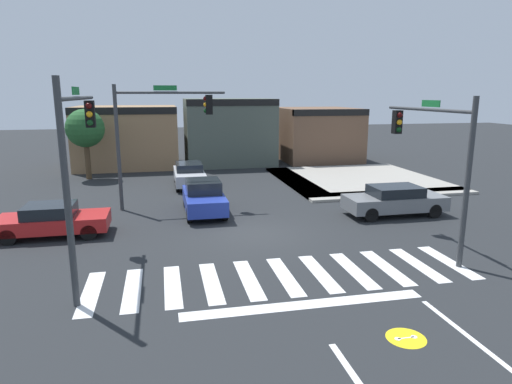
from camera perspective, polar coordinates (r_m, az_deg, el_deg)
name	(u,v)px	position (r m, az deg, el deg)	size (l,w,h in m)	color
ground_plane	(255,233)	(18.41, -0.08, -5.31)	(120.00, 120.00, 0.00)	#232628
crosswalk_near	(285,276)	(14.31, 3.72, -10.69)	(12.14, 3.08, 0.01)	silver
bike_detector_marking	(406,338)	(11.58, 18.67, -17.31)	(0.94, 0.94, 0.01)	yellow
curb_corner_northeast	(352,181)	(29.73, 12.26, 1.45)	(10.00, 10.60, 0.15)	#9E998E
storefront_row	(224,134)	(36.66, -4.14, 7.44)	(22.64, 7.01, 5.23)	#93704C
traffic_signal_southeast	(432,145)	(17.24, 21.67, 5.63)	(0.32, 5.34, 5.57)	#383A3D
traffic_signal_northwest	(158,123)	(22.24, -12.51, 8.59)	(5.29, 0.32, 6.06)	#383A3D
traffic_signal_southwest	(78,144)	(14.38, -21.88, 5.72)	(0.32, 5.82, 6.07)	#383A3D
car_blue	(204,197)	(21.45, -6.72, -0.64)	(1.82, 4.23, 1.58)	#23389E
car_silver	(189,174)	(27.85, -8.56, 2.28)	(1.78, 4.40, 1.44)	#B7BABF
car_red	(53,220)	(19.67, -24.64, -3.29)	(4.29, 1.88, 1.32)	red
car_gray	(395,200)	(21.93, 17.35, -1.00)	(4.67, 1.86, 1.40)	slate
roadside_tree	(85,129)	(31.61, -21.06, 7.56)	(2.51, 2.51, 4.65)	#4C3823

